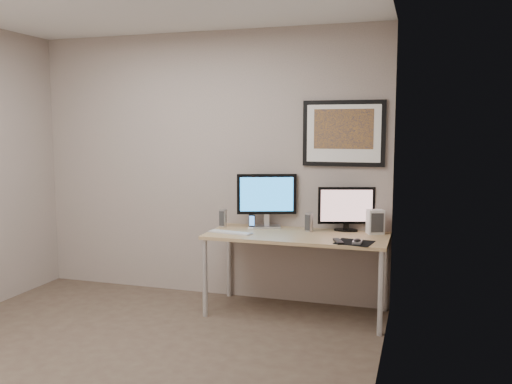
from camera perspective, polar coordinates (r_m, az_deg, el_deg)
floor at (r=4.21m, az=-14.18°, el=-16.79°), size 3.60×3.60×0.00m
room at (r=4.26m, az=-11.67°, el=6.27°), size 3.60×3.60×3.60m
desk at (r=4.85m, az=4.34°, el=-5.21°), size 1.60×0.70×0.73m
framed_art at (r=5.01m, az=9.21°, el=6.12°), size 0.75×0.04×0.60m
monitor_large at (r=5.10m, az=1.12°, el=-0.63°), size 0.54×0.26×0.51m
monitor_tv at (r=5.01m, az=9.48°, el=-1.63°), size 0.50×0.18×0.41m
speaker_left at (r=5.19m, az=-3.45°, el=-2.75°), size 0.08×0.08×0.17m
speaker_right at (r=4.97m, az=5.62°, el=-3.17°), size 0.08×0.08×0.17m
phone_dock at (r=5.09m, az=-0.42°, el=-3.12°), size 0.06×0.06×0.13m
keyboard at (r=4.88m, az=-2.73°, el=-4.27°), size 0.42×0.18×0.01m
mousepad at (r=4.55m, az=10.32°, el=-5.24°), size 0.33×0.30×0.00m
mouse at (r=4.51m, az=10.61°, el=-5.09°), size 0.07×0.11×0.04m
remote at (r=4.53m, az=8.65°, el=-5.13°), size 0.11×0.19×0.02m
fan_unit at (r=4.94m, az=12.45°, el=-3.08°), size 0.17×0.15×0.22m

